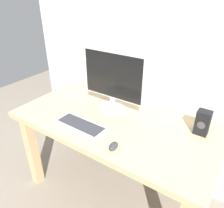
% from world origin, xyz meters
% --- Properties ---
extents(ground_plane, '(6.00, 6.00, 0.00)m').
position_xyz_m(ground_plane, '(0.00, 0.00, 0.00)').
color(ground_plane, gray).
extents(wall_back, '(2.40, 0.04, 3.00)m').
position_xyz_m(wall_back, '(0.00, 0.44, 1.50)').
color(wall_back, '#B2BCC6').
rests_on(wall_back, ground_plane).
extents(desk, '(1.52, 0.80, 0.78)m').
position_xyz_m(desk, '(0.00, 0.00, 0.65)').
color(desk, tan).
rests_on(desk, ground_plane).
extents(monitor, '(0.53, 0.21, 0.47)m').
position_xyz_m(monitor, '(-0.10, 0.12, 1.03)').
color(monitor, silver).
rests_on(monitor, desk).
extents(keyboard_primary, '(0.38, 0.15, 0.03)m').
position_xyz_m(keyboard_primary, '(-0.15, -0.23, 0.79)').
color(keyboard_primary, silver).
rests_on(keyboard_primary, desk).
extents(mouse, '(0.06, 0.09, 0.04)m').
position_xyz_m(mouse, '(0.18, -0.29, 0.80)').
color(mouse, '#333338').
rests_on(mouse, desk).
extents(speaker_right, '(0.09, 0.08, 0.17)m').
position_xyz_m(speaker_right, '(0.58, 0.18, 0.86)').
color(speaker_right, black).
rests_on(speaker_right, desk).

